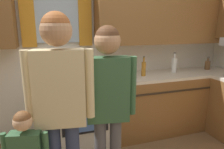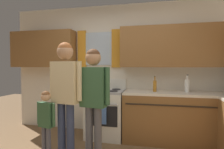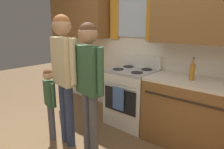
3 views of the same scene
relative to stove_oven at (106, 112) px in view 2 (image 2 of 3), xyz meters
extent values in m
cube|color=silver|center=(0.18, 0.36, 0.83)|extent=(4.60, 0.10, 2.60)
cube|color=silver|center=(-0.23, 0.29, 1.25)|extent=(0.56, 0.03, 0.67)
cube|color=orange|center=(-0.60, 0.28, 1.25)|extent=(0.18, 0.04, 0.77)
cube|color=orange|center=(0.14, 0.28, 1.25)|extent=(0.18, 0.04, 0.77)
cube|color=brown|center=(-1.42, 0.15, 1.25)|extent=(1.39, 0.32, 0.76)
cube|color=brown|center=(1.38, 0.15, 1.25)|extent=(2.21, 0.32, 0.76)
cube|color=brown|center=(1.43, 0.00, -0.04)|extent=(2.12, 0.62, 0.86)
cube|color=beige|center=(1.43, 0.00, 0.41)|extent=(2.12, 0.62, 0.04)
cube|color=#2D2319|center=(1.43, -0.32, 0.25)|extent=(2.00, 0.01, 0.02)
cube|color=silver|center=(0.00, 0.00, -0.04)|extent=(0.70, 0.62, 0.86)
cube|color=black|center=(0.00, -0.32, 0.01)|extent=(0.58, 0.01, 0.36)
cylinder|color=#ADADB2|center=(0.00, -0.34, 0.23)|extent=(0.58, 0.02, 0.02)
cube|color=#ADADB2|center=(0.00, 0.00, 0.41)|extent=(0.70, 0.62, 0.04)
cube|color=silver|center=(0.00, 0.27, 0.53)|extent=(0.70, 0.08, 0.20)
cylinder|color=black|center=(-0.17, -0.14, 0.44)|extent=(0.17, 0.17, 0.01)
cylinder|color=black|center=(0.17, -0.14, 0.44)|extent=(0.17, 0.17, 0.01)
cylinder|color=black|center=(-0.17, 0.13, 0.44)|extent=(0.17, 0.17, 0.01)
cylinder|color=black|center=(0.17, 0.13, 0.44)|extent=(0.17, 0.17, 0.01)
cube|color=#4C72B7|center=(0.00, -0.35, 0.05)|extent=(0.20, 0.02, 0.34)
cylinder|color=#B27223|center=(0.91, -0.02, 0.53)|extent=(0.06, 0.06, 0.20)
cylinder|color=#B27223|center=(0.91, -0.02, 0.67)|extent=(0.02, 0.02, 0.07)
cylinder|color=#3F382D|center=(0.91, -0.02, 0.71)|extent=(0.03, 0.03, 0.02)
cylinder|color=white|center=(1.47, 0.04, 0.54)|extent=(0.08, 0.08, 0.22)
cylinder|color=white|center=(1.47, 0.04, 0.69)|extent=(0.03, 0.03, 0.08)
cylinder|color=#3F382D|center=(1.47, 0.04, 0.74)|extent=(0.03, 0.03, 0.02)
cylinder|color=#2D3856|center=(-0.24, -1.05, -0.05)|extent=(0.11, 0.11, 0.84)
cylinder|color=#2D3856|center=(-0.39, -1.03, -0.05)|extent=(0.11, 0.11, 0.84)
cube|color=#D1BC8C|center=(-0.32, -1.04, 0.66)|extent=(0.40, 0.22, 0.59)
cylinder|color=#D1BC8C|center=(-0.09, -1.08, 0.69)|extent=(0.07, 0.07, 0.54)
cylinder|color=#D1BC8C|center=(-0.54, -1.01, 0.69)|extent=(0.07, 0.07, 0.54)
sphere|color=#A87A56|center=(-0.32, -1.04, 1.09)|extent=(0.23, 0.23, 0.23)
sphere|color=brown|center=(-0.32, -1.04, 1.12)|extent=(0.21, 0.21, 0.21)
cylinder|color=#4C4C51|center=(0.15, -1.00, -0.07)|extent=(0.11, 0.11, 0.79)
cylinder|color=#4C4C51|center=(0.01, -0.98, -0.07)|extent=(0.11, 0.11, 0.79)
cube|color=#335938|center=(0.08, -0.99, 0.60)|extent=(0.38, 0.21, 0.56)
cylinder|color=#335938|center=(0.29, -1.03, 0.62)|extent=(0.07, 0.07, 0.51)
cylinder|color=#335938|center=(-0.13, -0.95, 0.62)|extent=(0.07, 0.07, 0.51)
sphere|color=#A87A56|center=(0.08, -0.99, 1.01)|extent=(0.22, 0.22, 0.22)
sphere|color=#4C2D19|center=(0.08, -0.99, 1.03)|extent=(0.20, 0.20, 0.20)
cylinder|color=#4C4C56|center=(-0.55, -1.12, -0.22)|extent=(0.07, 0.07, 0.49)
cylinder|color=#4C4C56|center=(-0.63, -1.10, -0.22)|extent=(0.07, 0.07, 0.49)
cube|color=#335938|center=(-0.59, -1.11, 0.20)|extent=(0.24, 0.15, 0.35)
cylinder|color=#335938|center=(-0.45, -1.15, 0.22)|extent=(0.04, 0.04, 0.32)
cylinder|color=#335938|center=(-0.73, -1.07, 0.22)|extent=(0.04, 0.04, 0.32)
sphere|color=tan|center=(-0.59, -1.11, 0.46)|extent=(0.14, 0.14, 0.14)
sphere|color=brown|center=(-0.59, -1.11, 0.48)|extent=(0.12, 0.12, 0.12)
camera|label=1|loc=(-0.39, -2.54, 1.11)|focal=31.87mm
camera|label=2|loc=(0.93, -3.51, 0.89)|focal=30.57mm
camera|label=3|loc=(1.72, -2.50, 1.09)|focal=31.79mm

